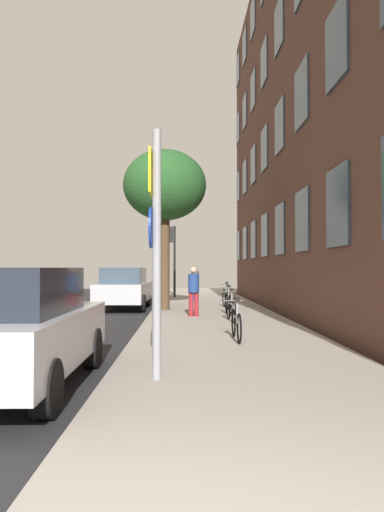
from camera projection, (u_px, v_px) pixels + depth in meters
ground_plane at (111, 314)px, 17.11m from camera, size 41.80×41.80×0.00m
road_asphalt at (51, 314)px, 17.07m from camera, size 7.00×38.00×0.01m
sidewalk at (211, 312)px, 17.18m from camera, size 4.20×38.00×0.12m
building_facade at (287, 95)px, 16.91m from camera, size 0.56×27.00×15.12m
sign_post at (155, 237)px, 6.70m from camera, size 0.16×0.60×3.40m
traffic_light at (173, 248)px, 25.26m from camera, size 0.43×0.24×3.66m
tree_near at (165, 187)px, 17.71m from camera, size 2.99×2.99×5.75m
bicycle_0 at (236, 323)px, 10.22m from camera, size 0.42×1.62×0.90m
bicycle_1 at (231, 309)px, 13.79m from camera, size 0.42×1.63×0.92m
bicycle_2 at (228, 303)px, 15.74m from camera, size 0.42×1.68×0.96m
bicycle_3 at (226, 298)px, 18.35m from camera, size 0.42×1.78×0.98m
pedestrian_0 at (194, 288)px, 15.24m from camera, size 0.49×0.49×1.54m
pedestrian_1 at (195, 281)px, 22.13m from camera, size 0.41×0.41×1.57m
car_0 at (8, 327)px, 6.53m from camera, size 1.95×4.15×1.62m
car_1 at (124, 288)px, 19.13m from camera, size 1.88×4.41×1.62m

